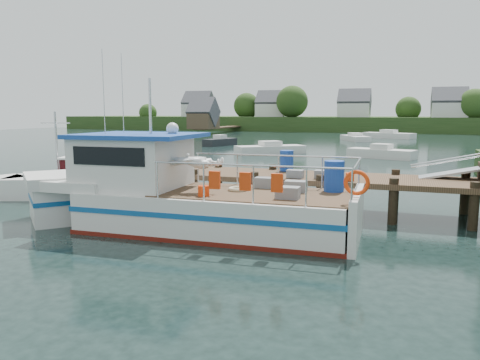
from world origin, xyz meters
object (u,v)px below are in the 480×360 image
(lobster_boat, at_px, (175,197))
(moored_e, at_px, (220,142))
(dock, at_px, (456,158))
(moored_far, at_px, (389,135))
(moored_a, at_px, (270,149))
(work_boat, at_px, (67,183))
(moored_d, at_px, (355,138))
(moored_rowboat, at_px, (160,154))
(moored_b, at_px, (381,153))

(lobster_boat, relative_size, moored_e, 2.58)
(dock, height_order, lobster_boat, lobster_boat)
(dock, bearing_deg, moored_far, 94.27)
(dock, distance_m, moored_far, 55.47)
(lobster_boat, relative_size, moored_a, 1.94)
(work_boat, xyz_separation_m, moored_d, (8.01, 47.75, -0.21))
(dock, xyz_separation_m, moored_far, (-4.13, 55.29, -1.77))
(lobster_boat, xyz_separation_m, moored_far, (4.69, 59.58, -0.59))
(work_boat, bearing_deg, moored_far, 56.54)
(moored_d, distance_m, moored_e, 20.11)
(dock, distance_m, work_boat, 16.29)
(moored_a, bearing_deg, moored_rowboat, -154.78)
(dock, relative_size, moored_far, 2.12)
(moored_b, bearing_deg, moored_a, 157.83)
(moored_b, xyz_separation_m, moored_d, (-4.61, 24.17, -0.05))
(dock, xyz_separation_m, moored_d, (-8.19, 47.11, -1.84))
(moored_rowboat, xyz_separation_m, moored_far, (16.93, 38.57, 0.08))
(moored_far, bearing_deg, moored_d, -108.47)
(moored_rowboat, bearing_deg, moored_far, 76.85)
(dock, xyz_separation_m, moored_rowboat, (-21.06, 16.72, -1.85))
(moored_far, xyz_separation_m, moored_a, (-9.44, -31.26, -0.03))
(dock, relative_size, moored_e, 3.47)
(moored_b, xyz_separation_m, moored_e, (-18.43, 9.57, 0.02))
(work_boat, bearing_deg, moored_b, 40.57)
(dock, relative_size, moored_a, 2.61)
(dock, height_order, moored_d, dock)
(moored_e, bearing_deg, moored_a, -37.04)
(lobster_boat, bearing_deg, moored_b, 77.20)
(lobster_boat, height_order, moored_rowboat, lobster_boat)
(lobster_boat, relative_size, work_boat, 1.71)
(lobster_boat, relative_size, moored_d, 1.84)
(work_boat, relative_size, moored_b, 1.24)
(moored_b, height_order, moored_d, moored_b)
(moored_a, xyz_separation_m, moored_b, (9.99, -1.09, 0.01))
(moored_a, xyz_separation_m, moored_d, (5.38, 23.08, -0.04))
(moored_a, relative_size, moored_d, 0.95)
(moored_rowboat, bearing_deg, moored_d, 77.59)
(dock, height_order, moored_rowboat, dock)
(moored_a, bearing_deg, moored_far, 54.08)
(work_boat, xyz_separation_m, moored_b, (12.61, 23.58, -0.16))
(lobster_boat, xyz_separation_m, moored_e, (-13.20, 36.80, -0.60))
(dock, relative_size, work_boat, 2.31)
(lobster_boat, distance_m, moored_far, 59.76)
(dock, bearing_deg, moored_e, 124.10)
(work_boat, distance_m, moored_e, 33.66)
(moored_far, xyz_separation_m, moored_b, (0.55, -32.35, -0.02))
(moored_rowboat, bearing_deg, dock, -27.91)
(moored_b, bearing_deg, moored_d, 84.86)
(work_boat, xyz_separation_m, moored_rowboat, (-4.86, 17.36, -0.22))
(moored_b, bearing_deg, moored_far, 75.04)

